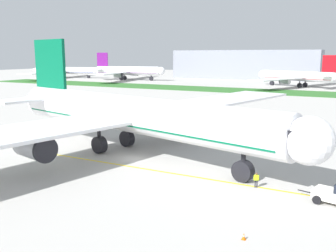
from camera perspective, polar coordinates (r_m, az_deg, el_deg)
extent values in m
plane|color=#ADAAA5|center=(55.63, -5.43, -5.01)|extent=(600.00, 600.00, 0.00)
cube|color=yellow|center=(52.95, -7.42, -5.87)|extent=(280.00, 0.36, 0.01)
cube|color=#2D6628|center=(160.31, 16.97, 4.93)|extent=(320.00, 24.00, 0.10)
cylinder|color=white|center=(57.18, -5.71, 1.82)|extent=(51.35, 17.48, 5.55)
cube|color=#055938|center=(57.34, -5.69, 0.86)|extent=(49.24, 16.57, 0.67)
sphere|color=white|center=(41.99, 20.73, -2.10)|extent=(5.27, 5.27, 5.27)
cone|color=white|center=(79.94, -19.76, 4.09)|extent=(7.04, 6.02, 4.71)
cube|color=#055938|center=(73.80, -17.54, 9.01)|extent=(9.14, 2.72, 8.87)
cube|color=white|center=(78.08, -14.20, 4.56)|extent=(7.59, 9.96, 0.39)
cube|color=white|center=(72.39, -21.43, 3.68)|extent=(7.59, 9.96, 0.39)
cube|color=white|center=(78.59, 6.92, 3.73)|extent=(21.89, 47.70, 0.44)
cylinder|color=#B7BABF|center=(69.58, 3.09, 1.48)|extent=(5.84, 4.20, 3.05)
cylinder|color=black|center=(68.01, 4.84, 1.24)|extent=(1.20, 3.22, 3.20)
cylinder|color=#B7BABF|center=(49.46, -19.72, -2.98)|extent=(5.84, 4.20, 3.05)
cylinder|color=black|center=(47.23, -18.15, -3.51)|extent=(1.20, 3.22, 3.20)
cylinder|color=black|center=(46.05, 11.38, -5.44)|extent=(0.58, 0.58, 2.15)
cylinder|color=black|center=(46.36, 11.34, -6.72)|extent=(2.84, 1.77, 2.63)
cylinder|color=black|center=(62.79, -6.28, -0.95)|extent=(0.58, 0.58, 2.15)
cylinder|color=black|center=(63.02, -6.26, -1.91)|extent=(2.84, 1.77, 2.63)
cylinder|color=black|center=(59.10, -10.44, -1.81)|extent=(0.58, 0.58, 2.15)
cylinder|color=black|center=(59.34, -10.40, -2.82)|extent=(2.84, 1.77, 2.63)
cube|color=black|center=(42.13, 19.73, -1.03)|extent=(2.86, 4.50, 1.00)
sphere|color=black|center=(73.99, -14.62, 3.95)|extent=(0.39, 0.39, 0.39)
sphere|color=black|center=(69.47, -12.00, 3.64)|extent=(0.39, 0.39, 0.39)
sphere|color=black|center=(65.12, -9.04, 3.28)|extent=(0.39, 0.39, 0.39)
sphere|color=black|center=(60.96, -5.66, 2.85)|extent=(0.39, 0.39, 0.39)
sphere|color=black|center=(57.06, -1.80, 2.36)|extent=(0.39, 0.39, 0.39)
sphere|color=black|center=(53.45, 2.59, 1.78)|extent=(0.39, 0.39, 0.39)
sphere|color=black|center=(50.20, 7.59, 1.11)|extent=(0.39, 0.39, 0.39)
sphere|color=black|center=(47.40, 13.22, 0.34)|extent=(0.39, 0.39, 0.39)
cylinder|color=black|center=(43.52, 20.28, -9.37)|extent=(1.78, 0.54, 0.12)
cylinder|color=black|center=(42.07, 21.73, -10.39)|extent=(0.96, 0.55, 0.90)
cylinder|color=black|center=(44.11, 22.74, -9.48)|extent=(0.96, 0.55, 0.90)
cylinder|color=black|center=(44.93, 13.39, -8.55)|extent=(0.13, 0.13, 0.89)
cylinder|color=#BFE519|center=(44.72, 13.63, -7.67)|extent=(0.10, 0.10, 0.57)
cylinder|color=black|center=(44.89, 13.13, -8.56)|extent=(0.13, 0.13, 0.89)
cylinder|color=#BFE519|center=(44.64, 12.97, -7.68)|extent=(0.10, 0.10, 0.57)
cube|color=#BFE519|center=(44.67, 13.30, -7.64)|extent=(0.53, 0.42, 0.63)
sphere|color=brown|center=(44.53, 13.33, -7.09)|extent=(0.24, 0.24, 0.24)
cube|color=#F2590C|center=(33.09, 11.45, -16.55)|extent=(0.36, 0.36, 0.03)
cone|color=#F2590C|center=(32.96, 11.47, -16.10)|extent=(0.28, 0.28, 0.55)
cylinder|color=white|center=(32.95, 11.47, -16.06)|extent=(0.17, 0.17, 0.06)
cylinder|color=white|center=(260.65, -15.29, 8.17)|extent=(43.34, 13.56, 4.39)
cube|color=navy|center=(260.68, -15.28, 8.00)|extent=(41.57, 12.84, 0.53)
sphere|color=white|center=(249.86, -10.70, 8.27)|extent=(4.17, 4.17, 4.17)
cone|color=white|center=(273.37, -19.62, 8.10)|extent=(5.51, 4.68, 3.73)
cube|color=navy|center=(270.17, -18.73, 9.28)|extent=(7.73, 2.10, 7.02)
cube|color=white|center=(274.43, -18.31, 8.26)|extent=(6.16, 7.88, 0.31)
cube|color=white|center=(267.15, -19.35, 8.14)|extent=(6.16, 7.88, 0.31)
cube|color=white|center=(280.65, -13.41, 8.31)|extent=(17.67, 40.21, 0.35)
cube|color=white|center=(243.38, -18.33, 7.72)|extent=(17.67, 40.21, 0.35)
cylinder|color=#B7BABF|center=(272.38, -14.05, 7.93)|extent=(4.59, 3.25, 2.41)
cylinder|color=black|center=(271.37, -13.66, 7.94)|extent=(0.89, 2.55, 2.53)
cylinder|color=#B7BABF|center=(250.12, -16.95, 7.56)|extent=(4.59, 3.25, 2.41)
cylinder|color=black|center=(249.03, -16.54, 7.57)|extent=(0.89, 2.55, 2.53)
cylinder|color=black|center=(252.86, -12.00, 7.56)|extent=(0.46, 0.46, 1.70)
cylinder|color=black|center=(252.90, -11.99, 7.36)|extent=(2.24, 1.36, 2.08)
cylinder|color=black|center=(264.53, -15.66, 7.53)|extent=(0.46, 0.46, 1.70)
cylinder|color=black|center=(264.58, -15.65, 7.34)|extent=(2.24, 1.36, 2.08)
cylinder|color=black|center=(260.59, -16.18, 7.46)|extent=(0.46, 0.46, 1.70)
cylinder|color=black|center=(260.63, -16.17, 7.27)|extent=(2.24, 1.36, 2.08)
cylinder|color=white|center=(229.04, -6.15, 8.38)|extent=(39.52, 12.66, 5.10)
cube|color=#661472|center=(229.08, -6.15, 8.15)|extent=(37.90, 11.95, 0.61)
sphere|color=white|center=(221.88, -1.07, 8.36)|extent=(4.84, 4.84, 4.84)
cone|color=white|center=(238.24, -11.09, 8.42)|extent=(6.34, 5.34, 4.33)
cube|color=#661472|center=(235.64, -9.95, 9.96)|extent=(7.03, 1.88, 8.15)
cube|color=white|center=(240.71, -9.54, 8.59)|extent=(5.83, 8.84, 0.36)
cube|color=white|center=(231.57, -10.64, 8.47)|extent=(5.83, 8.84, 0.36)
cube|color=white|center=(248.56, -4.78, 8.44)|extent=(15.37, 36.35, 0.41)
cube|color=white|center=(211.35, -8.75, 7.95)|extent=(15.37, 36.35, 0.41)
cylinder|color=#B7BABF|center=(240.80, -5.20, 7.99)|extent=(5.30, 3.69, 2.80)
cylinder|color=black|center=(239.92, -4.65, 7.99)|extent=(0.99, 2.97, 2.94)
cylinder|color=#B7BABF|center=(218.17, -7.57, 7.66)|extent=(5.30, 3.69, 2.80)
cylinder|color=black|center=(217.21, -6.98, 7.66)|extent=(0.99, 2.97, 2.94)
cylinder|color=black|center=(223.96, -2.57, 7.47)|extent=(0.53, 0.53, 1.97)
cylinder|color=black|center=(224.01, -2.57, 7.22)|extent=(2.59, 1.54, 2.42)
cylinder|color=black|center=(232.88, -6.60, 7.54)|extent=(0.53, 0.53, 1.97)
cylinder|color=black|center=(232.94, -6.60, 7.29)|extent=(2.59, 1.54, 2.42)
cylinder|color=black|center=(227.97, -7.13, 7.46)|extent=(0.53, 0.53, 1.97)
cylinder|color=black|center=(228.03, -7.12, 7.21)|extent=(2.59, 1.54, 2.42)
cylinder|color=white|center=(189.12, 19.08, 7.20)|extent=(35.40, 17.88, 4.64)
cube|color=#B20C14|center=(189.16, 19.07, 6.96)|extent=(33.91, 16.99, 0.56)
sphere|color=white|center=(199.68, 14.25, 7.62)|extent=(4.41, 4.41, 4.41)
cube|color=#B20C14|center=(181.62, 23.38, 8.70)|extent=(6.23, 2.87, 7.43)
cube|color=white|center=(177.35, 22.79, 6.98)|extent=(6.48, 8.38, 0.32)
cube|color=white|center=(185.66, 24.10, 7.02)|extent=(6.48, 8.38, 0.32)
cube|color=white|center=(172.37, 16.41, 6.87)|extent=(19.62, 33.28, 0.37)
cube|color=white|center=(204.57, 22.20, 7.06)|extent=(19.62, 33.28, 0.37)
cylinder|color=#B7BABF|center=(179.22, 17.39, 6.50)|extent=(5.04, 4.02, 2.55)
cylinder|color=black|center=(180.40, 16.80, 6.56)|extent=(1.36, 2.63, 2.68)
cylinder|color=#B7BABF|center=(198.68, 20.90, 6.66)|extent=(5.04, 4.02, 2.55)
cylinder|color=black|center=(199.75, 20.35, 6.71)|extent=(1.36, 2.63, 2.68)
cylinder|color=black|center=(196.67, 15.55, 6.57)|extent=(0.49, 0.49, 1.80)
cylinder|color=black|center=(196.73, 15.54, 6.31)|extent=(2.42, 1.74, 2.20)
cylinder|color=black|center=(185.75, 19.41, 6.13)|extent=(0.49, 0.49, 1.80)
cylinder|color=black|center=(185.82, 19.39, 5.86)|extent=(2.42, 1.74, 2.20)
cylinder|color=black|center=(189.97, 20.16, 6.17)|extent=(0.49, 0.49, 1.80)
cylinder|color=black|center=(190.03, 20.14, 5.90)|extent=(2.42, 1.74, 2.20)
cube|color=gray|center=(246.85, 11.59, 9.15)|extent=(92.19, 20.00, 18.00)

